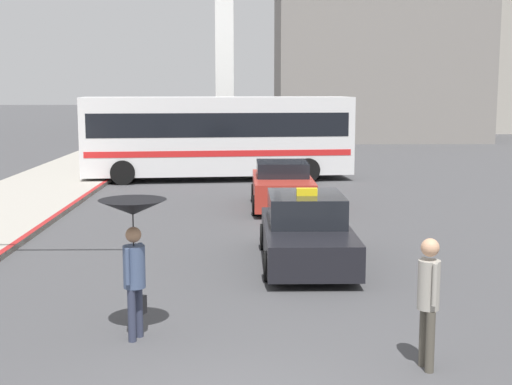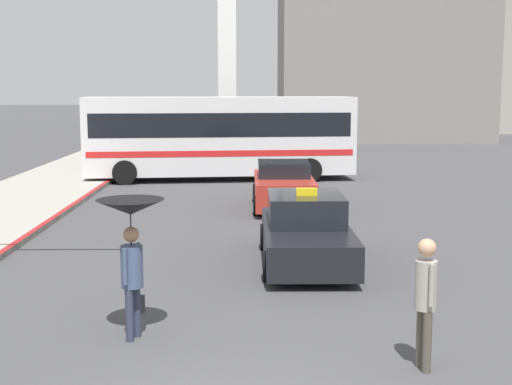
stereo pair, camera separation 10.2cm
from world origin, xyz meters
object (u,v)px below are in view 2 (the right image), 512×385
Objects in this scene: pedestrian_man at (425,293)px; pedestrian_with_umbrella at (131,230)px; taxi at (306,232)px; sedan_red at (283,186)px; city_bus at (220,134)px.

pedestrian_with_umbrella is at bearing -115.32° from pedestrian_man.
taxi is 2.09× the size of pedestrian_with_umbrella.
pedestrian_man is (4.07, -1.23, -0.61)m from pedestrian_with_umbrella.
pedestrian_with_umbrella reaches higher than sedan_red.
pedestrian_with_umbrella is at bearing 57.50° from taxi.
taxi is 1.08× the size of sedan_red.
taxi is 5.62m from pedestrian_with_umbrella.
pedestrian_man is at bearing 95.39° from sedan_red.
sedan_red is at bearing 176.86° from pedestrian_man.
city_bus is 5.19× the size of pedestrian_with_umbrella.
city_bus reaches higher than pedestrian_man.
pedestrian_with_umbrella reaches higher than pedestrian_man.
pedestrian_with_umbrella reaches higher than taxi.
pedestrian_with_umbrella is at bearing 76.42° from sedan_red.
taxi is at bearing -12.21° from pedestrian_with_umbrella.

